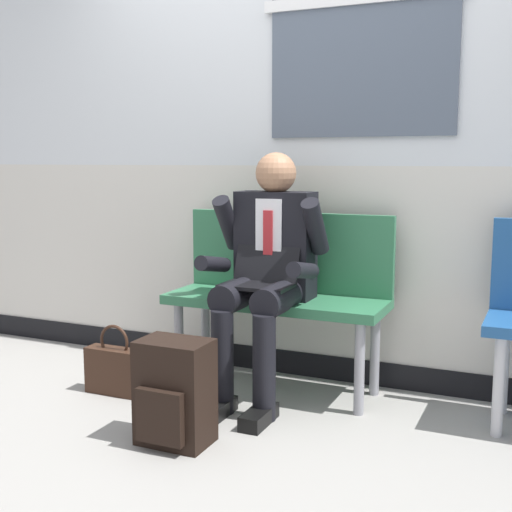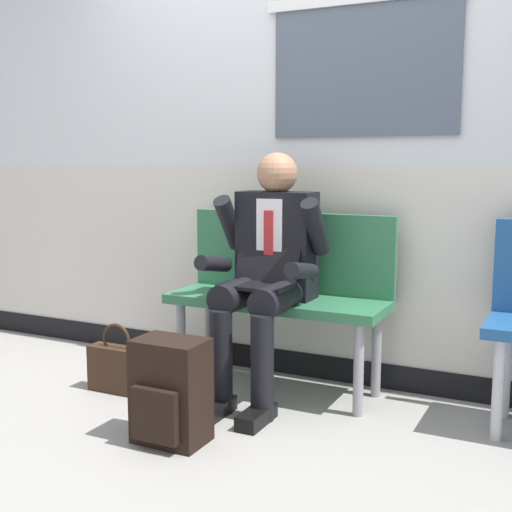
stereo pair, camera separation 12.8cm
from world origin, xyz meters
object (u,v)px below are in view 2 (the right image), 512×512
object	(u,v)px
person_seated	(266,269)
backpack	(170,392)
bench_with_person	(282,285)
handbag	(117,368)

from	to	relation	value
person_seated	backpack	size ratio (longest dim) A/B	2.75
bench_with_person	backpack	xyz separation A→B (m)	(-0.14, -0.87, -0.33)
backpack	bench_with_person	bearing A→B (deg)	80.97
bench_with_person	backpack	distance (m)	0.95
bench_with_person	person_seated	size ratio (longest dim) A/B	0.92
backpack	person_seated	bearing A→B (deg)	78.33
handbag	person_seated	bearing A→B (deg)	19.51
backpack	handbag	xyz separation A→B (m)	(-0.61, 0.41, -0.09)
bench_with_person	person_seated	bearing A→B (deg)	-90.00
person_seated	backpack	xyz separation A→B (m)	(-0.14, -0.67, -0.45)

